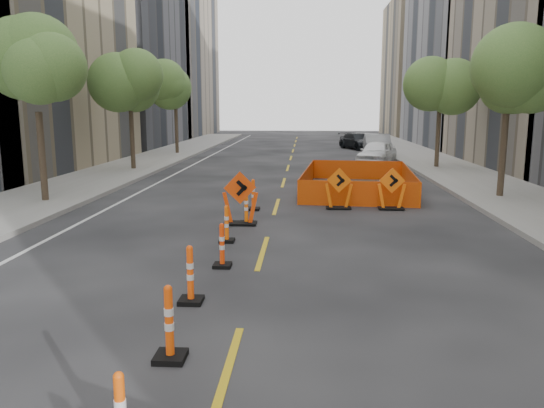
# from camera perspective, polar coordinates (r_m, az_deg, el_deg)

# --- Properties ---
(ground_plane) EXTENTS (140.00, 140.00, 0.00)m
(ground_plane) POSITION_cam_1_polar(r_m,az_deg,el_deg) (9.12, -3.08, -12.00)
(ground_plane) COLOR black
(sidewalk_left) EXTENTS (4.00, 90.00, 0.15)m
(sidewalk_left) POSITION_cam_1_polar(r_m,az_deg,el_deg) (22.95, -22.28, 1.12)
(sidewalk_left) COLOR gray
(sidewalk_left) RESTS_ON ground
(sidewalk_right) EXTENTS (4.00, 90.00, 0.15)m
(sidewalk_right) POSITION_cam_1_polar(r_m,az_deg,el_deg) (22.14, 24.73, 0.63)
(sidewalk_right) COLOR gray
(sidewalk_right) RESTS_ON ground
(bld_left_d) EXTENTS (12.00, 16.00, 14.00)m
(bld_left_d) POSITION_cam_1_polar(r_m,az_deg,el_deg) (50.99, -17.60, 13.93)
(bld_left_d) COLOR #4C4C51
(bld_left_d) RESTS_ON ground
(bld_left_e) EXTENTS (12.00, 20.00, 20.00)m
(bld_left_e) POSITION_cam_1_polar(r_m,az_deg,el_deg) (66.78, -12.51, 15.80)
(bld_left_e) COLOR gray
(bld_left_e) RESTS_ON ground
(bld_right_d) EXTENTS (12.00, 18.00, 20.00)m
(bld_right_d) POSITION_cam_1_polar(r_m,az_deg,el_deg) (51.55, 22.70, 16.93)
(bld_right_d) COLOR gray
(bld_right_d) RESTS_ON ground
(bld_right_e) EXTENTS (12.00, 14.00, 16.00)m
(bld_right_e) POSITION_cam_1_polar(r_m,az_deg,el_deg) (69.00, 17.54, 13.73)
(bld_right_e) COLOR tan
(bld_right_e) RESTS_ON ground
(tree_l_b) EXTENTS (2.80, 2.80, 5.95)m
(tree_l_b) POSITION_cam_1_polar(r_m,az_deg,el_deg) (20.67, -24.06, 12.46)
(tree_l_b) COLOR #382B1E
(tree_l_b) RESTS_ON ground
(tree_l_c) EXTENTS (2.80, 2.80, 5.95)m
(tree_l_c) POSITION_cam_1_polar(r_m,az_deg,el_deg) (29.91, -15.05, 12.10)
(tree_l_c) COLOR #382B1E
(tree_l_c) RESTS_ON ground
(tree_l_d) EXTENTS (2.80, 2.80, 5.95)m
(tree_l_d) POSITION_cam_1_polar(r_m,az_deg,el_deg) (39.52, -10.37, 11.79)
(tree_l_d) COLOR #382B1E
(tree_l_d) RESTS_ON ground
(tree_r_b) EXTENTS (2.80, 2.80, 5.95)m
(tree_r_b) POSITION_cam_1_polar(r_m,az_deg,el_deg) (21.69, 24.13, 12.32)
(tree_r_b) COLOR #382B1E
(tree_r_b) RESTS_ON ground
(tree_r_c) EXTENTS (2.80, 2.80, 5.95)m
(tree_r_c) POSITION_cam_1_polar(r_m,az_deg,el_deg) (31.27, 17.69, 11.88)
(tree_r_c) COLOR #382B1E
(tree_r_c) RESTS_ON ground
(channelizer_2) EXTENTS (0.43, 0.43, 1.09)m
(channelizer_2) POSITION_cam_1_polar(r_m,az_deg,el_deg) (7.61, -11.00, -12.44)
(channelizer_2) COLOR #E74809
(channelizer_2) RESTS_ON ground
(channelizer_3) EXTENTS (0.42, 0.42, 1.07)m
(channelizer_3) POSITION_cam_1_polar(r_m,az_deg,el_deg) (9.64, -8.79, -7.49)
(channelizer_3) COLOR #F94A0A
(channelizer_3) RESTS_ON ground
(channelizer_4) EXTENTS (0.39, 0.39, 0.99)m
(channelizer_4) POSITION_cam_1_polar(r_m,az_deg,el_deg) (11.66, -5.40, -4.44)
(channelizer_4) COLOR #E53909
(channelizer_4) RESTS_ON ground
(channelizer_5) EXTENTS (0.38, 0.38, 0.98)m
(channelizer_5) POSITION_cam_1_polar(r_m,az_deg,el_deg) (13.79, -4.90, -2.13)
(channelizer_5) COLOR #F95B0A
(channelizer_5) RESTS_ON ground
(channelizer_6) EXTENTS (0.40, 0.40, 1.02)m
(channelizer_6) POSITION_cam_1_polar(r_m,az_deg,el_deg) (15.86, -2.79, -0.36)
(channelizer_6) COLOR #E25F09
(channelizer_6) RESTS_ON ground
(channelizer_7) EXTENTS (0.42, 0.42, 1.07)m
(channelizer_7) POSITION_cam_1_polar(r_m,az_deg,el_deg) (17.99, -2.03, 1.01)
(channelizer_7) COLOR #F24F0A
(channelizer_7) RESTS_ON ground
(chevron_sign_left) EXTENTS (1.21, 0.92, 1.61)m
(chevron_sign_left) POSITION_cam_1_polar(r_m,az_deg,el_deg) (15.73, -3.43, 0.62)
(chevron_sign_left) COLOR #DA3C09
(chevron_sign_left) RESTS_ON ground
(chevron_sign_center) EXTENTS (1.09, 0.85, 1.43)m
(chevron_sign_center) POSITION_cam_1_polar(r_m,az_deg,el_deg) (18.30, 7.21, 1.67)
(chevron_sign_center) COLOR #D85609
(chevron_sign_center) RESTS_ON ground
(chevron_sign_right) EXTENTS (0.97, 0.58, 1.44)m
(chevron_sign_right) POSITION_cam_1_polar(r_m,az_deg,el_deg) (18.50, 12.75, 1.60)
(chevron_sign_right) COLOR #F25E0A
(chevron_sign_right) RESTS_ON ground
(safety_fence) EXTENTS (4.87, 7.59, 0.91)m
(safety_fence) POSITION_cam_1_polar(r_m,az_deg,el_deg) (22.48, 9.18, 2.57)
(safety_fence) COLOR #F2410C
(safety_fence) RESTS_ON ground
(parked_car_near) EXTENTS (3.20, 4.69, 1.48)m
(parked_car_near) POSITION_cam_1_polar(r_m,az_deg,el_deg) (32.55, 11.22, 5.41)
(parked_car_near) COLOR white
(parked_car_near) RESTS_ON ground
(parked_car_mid) EXTENTS (1.92, 4.92, 1.60)m
(parked_car_mid) POSITION_cam_1_polar(r_m,az_deg,el_deg) (37.77, 11.24, 6.17)
(parked_car_mid) COLOR #949699
(parked_car_mid) RESTS_ON ground
(parked_car_far) EXTENTS (3.45, 4.95, 1.33)m
(parked_car_far) POSITION_cam_1_polar(r_m,az_deg,el_deg) (44.65, 9.28, 6.69)
(parked_car_far) COLOR black
(parked_car_far) RESTS_ON ground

